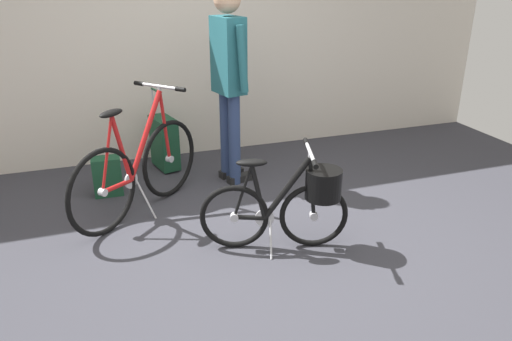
{
  "coord_description": "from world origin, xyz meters",
  "views": [
    {
      "loc": [
        -1.01,
        -2.76,
        1.93
      ],
      "look_at": [
        0.05,
        0.35,
        0.55
      ],
      "focal_mm": 34.14,
      "sensor_mm": 36.0,
      "label": 1
    }
  ],
  "objects_px": {
    "folding_bike_foreground": "(292,201)",
    "rolling_suitcase": "(164,142)",
    "backpack_on_floor": "(107,176)",
    "display_bike_left": "(138,170)",
    "visitor_near_wall": "(229,73)"
  },
  "relations": [
    {
      "from": "rolling_suitcase",
      "to": "backpack_on_floor",
      "type": "xyz_separation_m",
      "value": [
        -0.6,
        -0.46,
        -0.11
      ]
    },
    {
      "from": "rolling_suitcase",
      "to": "display_bike_left",
      "type": "bearing_deg",
      "value": -111.07
    },
    {
      "from": "display_bike_left",
      "to": "folding_bike_foreground",
      "type": "bearing_deg",
      "value": -42.99
    },
    {
      "from": "folding_bike_foreground",
      "to": "display_bike_left",
      "type": "height_order",
      "value": "display_bike_left"
    },
    {
      "from": "folding_bike_foreground",
      "to": "backpack_on_floor",
      "type": "distance_m",
      "value": 1.85
    },
    {
      "from": "rolling_suitcase",
      "to": "backpack_on_floor",
      "type": "distance_m",
      "value": 0.76
    },
    {
      "from": "rolling_suitcase",
      "to": "folding_bike_foreground",
      "type": "bearing_deg",
      "value": -70.93
    },
    {
      "from": "display_bike_left",
      "to": "visitor_near_wall",
      "type": "distance_m",
      "value": 1.19
    },
    {
      "from": "display_bike_left",
      "to": "rolling_suitcase",
      "type": "height_order",
      "value": "display_bike_left"
    },
    {
      "from": "folding_bike_foreground",
      "to": "display_bike_left",
      "type": "relative_size",
      "value": 0.92
    },
    {
      "from": "folding_bike_foreground",
      "to": "rolling_suitcase",
      "type": "distance_m",
      "value": 1.94
    },
    {
      "from": "folding_bike_foreground",
      "to": "visitor_near_wall",
      "type": "relative_size",
      "value": 0.58
    },
    {
      "from": "display_bike_left",
      "to": "visitor_near_wall",
      "type": "relative_size",
      "value": 0.64
    },
    {
      "from": "backpack_on_floor",
      "to": "visitor_near_wall",
      "type": "bearing_deg",
      "value": -2.74
    },
    {
      "from": "visitor_near_wall",
      "to": "rolling_suitcase",
      "type": "bearing_deg",
      "value": 137.32
    }
  ]
}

